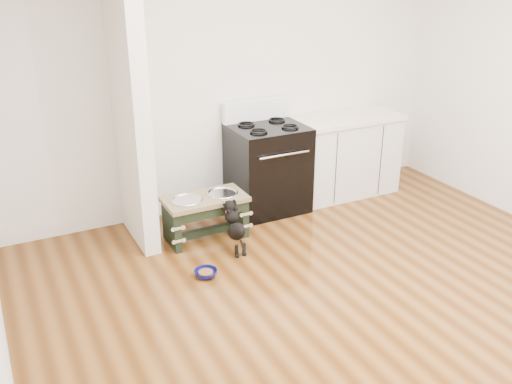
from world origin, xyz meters
TOP-DOWN VIEW (x-y plane):
  - ground at (0.00, 0.00)m, footprint 5.00×5.00m
  - room_shell at (0.00, 0.00)m, footprint 5.00×5.00m
  - partition_wall at (-1.18, 2.10)m, footprint 0.15×0.80m
  - oven_range at (0.25, 2.16)m, footprint 0.76×0.69m
  - cabinet_run at (1.23, 2.18)m, footprint 1.24×0.64m
  - dog_feeder at (-0.61, 1.81)m, footprint 0.78×0.42m
  - puppy at (-0.47, 1.44)m, footprint 0.14×0.40m
  - floor_bowl at (-0.89, 1.13)m, footprint 0.24×0.24m

SIDE VIEW (x-z plane):
  - ground at x=0.00m, z-range 0.00..0.00m
  - floor_bowl at x=-0.89m, z-range 0.00..0.06m
  - puppy at x=-0.47m, z-range 0.02..0.50m
  - dog_feeder at x=-0.61m, z-range 0.08..0.53m
  - cabinet_run at x=1.23m, z-range 0.00..0.91m
  - oven_range at x=0.25m, z-range -0.09..1.05m
  - partition_wall at x=-1.18m, z-range 0.00..2.70m
  - room_shell at x=0.00m, z-range -0.88..4.12m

